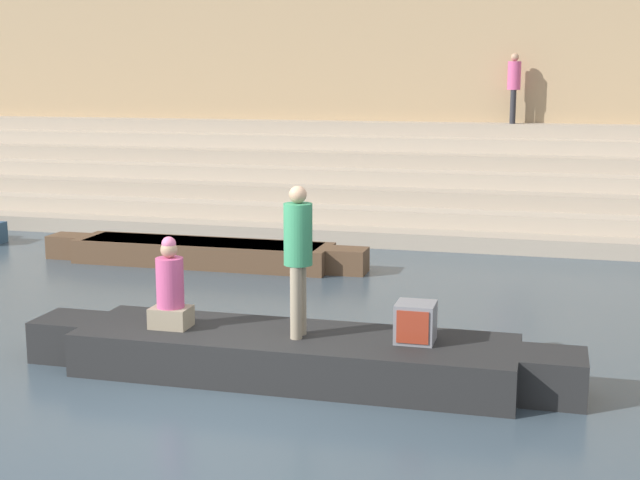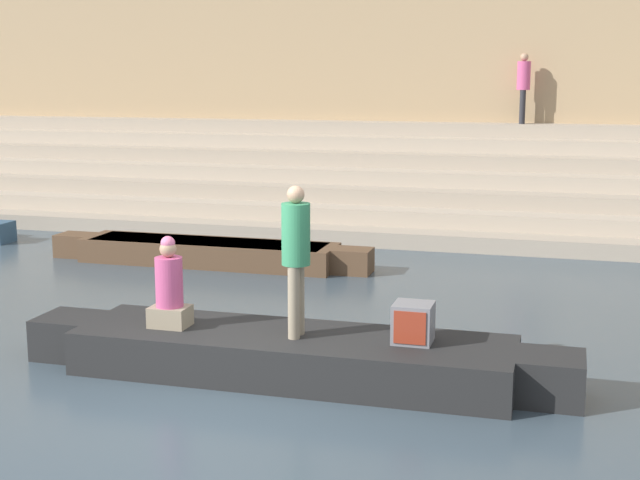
# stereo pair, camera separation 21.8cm
# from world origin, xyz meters

# --- Properties ---
(ground_plane) EXTENTS (120.00, 120.00, 0.00)m
(ground_plane) POSITION_xyz_m (0.00, 0.00, 0.00)
(ground_plane) COLOR #3D4C56
(ghat_steps) EXTENTS (36.00, 5.39, 2.30)m
(ghat_steps) POSITION_xyz_m (0.00, 12.53, 0.82)
(ghat_steps) COLOR tan
(ghat_steps) RESTS_ON ground
(back_wall) EXTENTS (34.20, 1.28, 7.79)m
(back_wall) POSITION_xyz_m (0.00, 15.05, 3.87)
(back_wall) COLOR tan
(back_wall) RESTS_ON ground
(rowboat_main) EXTENTS (6.59, 1.51, 0.51)m
(rowboat_main) POSITION_xyz_m (0.59, 1.20, 0.27)
(rowboat_main) COLOR black
(rowboat_main) RESTS_ON ground
(person_standing) EXTENTS (0.33, 0.33, 1.75)m
(person_standing) POSITION_xyz_m (0.66, 1.13, 1.53)
(person_standing) COLOR gray
(person_standing) RESTS_ON rowboat_main
(person_rowing) EXTENTS (0.46, 0.36, 1.10)m
(person_rowing) POSITION_xyz_m (-0.92, 1.11, 0.96)
(person_rowing) COLOR gray
(person_rowing) RESTS_ON rowboat_main
(tv_set) EXTENTS (0.44, 0.44, 0.45)m
(tv_set) POSITION_xyz_m (2.00, 1.27, 0.74)
(tv_set) COLOR slate
(tv_set) RESTS_ON rowboat_main
(moored_boat_shore) EXTENTS (6.22, 1.07, 0.44)m
(moored_boat_shore) POSITION_xyz_m (-2.81, 6.75, 0.23)
(moored_boat_shore) COLOR brown
(moored_boat_shore) RESTS_ON ground
(person_on_steps) EXTENTS (0.32, 0.32, 1.69)m
(person_on_steps) POSITION_xyz_m (2.40, 14.07, 3.28)
(person_on_steps) COLOR #28282D
(person_on_steps) RESTS_ON ghat_steps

